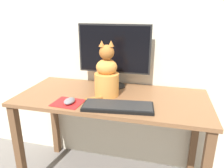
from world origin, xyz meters
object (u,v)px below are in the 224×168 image
Objects in this scene: monitor at (114,52)px; cat at (107,76)px; keyboard at (118,106)px; computer_mouse_left at (69,101)px.

monitor reaches higher than cat.
monitor is at bearing 71.40° from cat.
keyboard is 0.25m from cat.
cat is (-0.00, -0.19, -0.13)m from monitor.
keyboard is at bearing -73.99° from cat.
keyboard is at bearing -72.58° from monitor.
monitor reaches higher than computer_mouse_left.
cat reaches higher than computer_mouse_left.
computer_mouse_left reaches higher than keyboard.
computer_mouse_left is (-0.31, -0.02, 0.01)m from keyboard.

